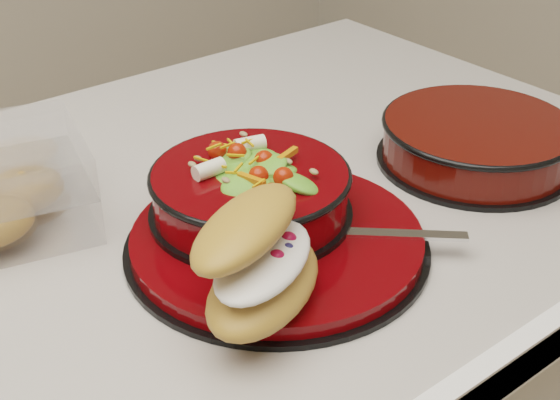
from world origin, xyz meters
TOP-DOWN VIEW (x-y plane):
  - dinner_plate at (0.07, -0.12)m, footprint 0.30×0.30m
  - salad_bowl at (0.07, -0.08)m, footprint 0.21×0.21m
  - croissant at (-0.01, -0.20)m, footprint 0.17×0.15m
  - fork at (0.13, -0.18)m, footprint 0.15×0.14m
  - extra_bowl at (0.37, -0.13)m, footprint 0.23×0.23m

SIDE VIEW (x-z plane):
  - dinner_plate at x=0.07m, z-range 0.90..0.92m
  - fork at x=0.13m, z-range 0.92..0.92m
  - extra_bowl at x=0.37m, z-range 0.90..0.96m
  - salad_bowl at x=0.07m, z-range 0.91..1.00m
  - croissant at x=-0.01m, z-range 0.92..1.01m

